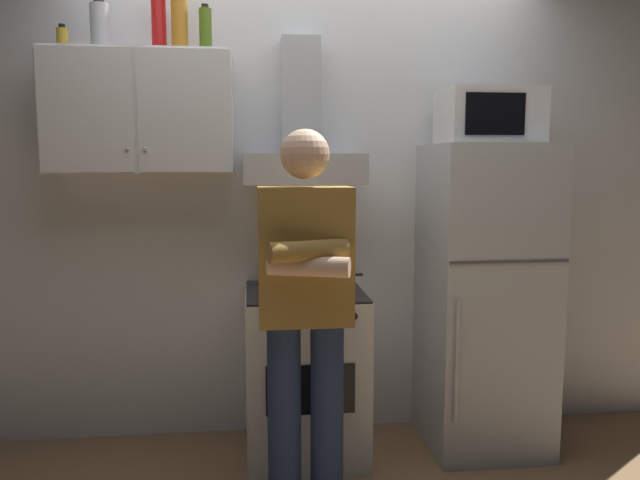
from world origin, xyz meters
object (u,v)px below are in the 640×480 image
at_px(microwave, 489,117).
at_px(bottle_liquor_amber, 179,17).
at_px(bottle_soda_red, 159,23).
at_px(range_hood, 302,145).
at_px(bottle_spice_jar, 62,39).
at_px(bottle_olive_oil, 205,30).
at_px(stove_oven, 305,372).
at_px(cooking_pot, 333,282).
at_px(person_standing, 306,311).
at_px(refrigerator, 484,298).
at_px(bottle_canister_steel, 100,26).
at_px(upper_cabinet, 142,113).

bearing_deg(microwave, bottle_liquor_amber, 176.76).
bearing_deg(bottle_soda_red, range_hood, -2.24).
bearing_deg(bottle_liquor_amber, bottle_spice_jar, 174.92).
xyz_separation_m(bottle_liquor_amber, bottle_olive_oil, (0.12, 0.00, -0.06)).
xyz_separation_m(stove_oven, microwave, (0.95, 0.02, 1.31)).
bearing_deg(cooking_pot, person_standing, -110.30).
bearing_deg(microwave, bottle_spice_jar, 176.26).
xyz_separation_m(refrigerator, person_standing, (-1.00, -0.61, 0.10)).
xyz_separation_m(cooking_pot, bottle_canister_steel, (-1.11, 0.21, 1.23)).
height_order(person_standing, bottle_soda_red, bottle_soda_red).
height_order(range_hood, refrigerator, range_hood).
distance_m(person_standing, bottle_olive_oil, 1.51).
bearing_deg(microwave, cooking_pot, -170.43).
bearing_deg(stove_oven, bottle_soda_red, 167.68).
relative_size(refrigerator, bottle_olive_oil, 7.08).
bearing_deg(bottle_spice_jar, stove_oven, -7.67).
distance_m(range_hood, bottle_olive_oil, 0.73).
height_order(person_standing, bottle_spice_jar, bottle_spice_jar).
height_order(stove_oven, bottle_liquor_amber, bottle_liquor_amber).
relative_size(refrigerator, bottle_canister_steel, 6.90).
relative_size(upper_cabinet, cooking_pot, 3.08).
distance_m(refrigerator, bottle_liquor_amber, 2.10).
height_order(upper_cabinet, refrigerator, upper_cabinet).
distance_m(upper_cabinet, refrigerator, 2.00).
height_order(stove_oven, bottle_olive_oil, bottle_olive_oil).
xyz_separation_m(upper_cabinet, bottle_canister_steel, (-0.18, -0.03, 0.41)).
bearing_deg(person_standing, upper_cabinet, 135.74).
relative_size(person_standing, bottle_spice_jar, 13.02).
height_order(refrigerator, person_standing, person_standing).
xyz_separation_m(microwave, bottle_soda_red, (-1.66, 0.14, 0.45)).
relative_size(cooking_pot, bottle_liquor_amber, 0.87).
xyz_separation_m(bottle_olive_oil, bottle_soda_red, (-0.23, 0.04, 0.04)).
distance_m(person_standing, bottle_canister_steel, 1.71).
bearing_deg(person_standing, stove_oven, 85.28).
distance_m(bottle_olive_oil, bottle_canister_steel, 0.50).
bearing_deg(upper_cabinet, bottle_olive_oil, -2.83).
height_order(microwave, bottle_soda_red, bottle_soda_red).
bearing_deg(bottle_soda_red, bottle_canister_steel, -167.27).
distance_m(range_hood, refrigerator, 1.25).
bearing_deg(upper_cabinet, bottle_canister_steel, -169.63).
height_order(refrigerator, microwave, microwave).
height_order(cooking_pot, bottle_olive_oil, bottle_olive_oil).
xyz_separation_m(cooking_pot, bottle_soda_red, (-0.84, 0.27, 1.27)).
bearing_deg(bottle_canister_steel, bottle_liquor_amber, 2.10).
bearing_deg(bottle_olive_oil, microwave, -3.62).
height_order(bottle_olive_oil, bottle_spice_jar, bottle_olive_oil).
relative_size(bottle_olive_oil, bottle_soda_red, 0.76).
height_order(refrigerator, bottle_canister_steel, bottle_canister_steel).
distance_m(refrigerator, person_standing, 1.17).
height_order(refrigerator, bottle_spice_jar, bottle_spice_jar).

